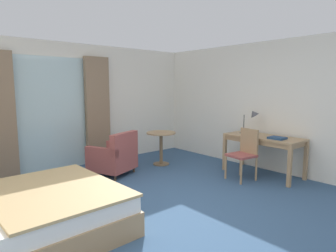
{
  "coord_description": "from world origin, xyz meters",
  "views": [
    {
      "loc": [
        -2.4,
        -2.84,
        1.65
      ],
      "look_at": [
        0.64,
        0.69,
        1.02
      ],
      "focal_mm": 31.32,
      "sensor_mm": 36.0,
      "label": 1
    }
  ],
  "objects_px": {
    "round_cafe_table": "(161,141)",
    "desk_lamp": "(252,116)",
    "bed": "(17,218)",
    "desk_chair": "(244,151)",
    "armchair_by_window": "(114,157)",
    "closed_book": "(277,138)",
    "writing_desk": "(263,141)"
  },
  "relations": [
    {
      "from": "round_cafe_table",
      "to": "desk_lamp",
      "type": "bearing_deg",
      "value": -53.67
    },
    {
      "from": "bed",
      "to": "round_cafe_table",
      "type": "distance_m",
      "value": 3.47
    },
    {
      "from": "bed",
      "to": "desk_chair",
      "type": "xyz_separation_m",
      "value": [
        3.65,
        -0.32,
        0.25
      ]
    },
    {
      "from": "round_cafe_table",
      "to": "bed",
      "type": "bearing_deg",
      "value": -155.88
    },
    {
      "from": "armchair_by_window",
      "to": "round_cafe_table",
      "type": "xyz_separation_m",
      "value": [
        1.13,
        -0.02,
        0.17
      ]
    },
    {
      "from": "closed_book",
      "to": "round_cafe_table",
      "type": "xyz_separation_m",
      "value": [
        -0.9,
        2.13,
        -0.24
      ]
    },
    {
      "from": "desk_lamp",
      "to": "round_cafe_table",
      "type": "distance_m",
      "value": 1.92
    },
    {
      "from": "writing_desk",
      "to": "desk_lamp",
      "type": "relative_size",
      "value": 2.8
    },
    {
      "from": "armchair_by_window",
      "to": "bed",
      "type": "bearing_deg",
      "value": -144.83
    },
    {
      "from": "writing_desk",
      "to": "closed_book",
      "type": "bearing_deg",
      "value": -105.79
    },
    {
      "from": "writing_desk",
      "to": "round_cafe_table",
      "type": "distance_m",
      "value": 2.06
    },
    {
      "from": "desk_lamp",
      "to": "writing_desk",
      "type": "bearing_deg",
      "value": -106.5
    },
    {
      "from": "writing_desk",
      "to": "round_cafe_table",
      "type": "height_order",
      "value": "writing_desk"
    },
    {
      "from": "bed",
      "to": "desk_chair",
      "type": "bearing_deg",
      "value": -5.02
    },
    {
      "from": "round_cafe_table",
      "to": "desk_chair",
      "type": "bearing_deg",
      "value": -73.98
    },
    {
      "from": "closed_book",
      "to": "round_cafe_table",
      "type": "distance_m",
      "value": 2.32
    },
    {
      "from": "closed_book",
      "to": "round_cafe_table",
      "type": "bearing_deg",
      "value": 112.07
    },
    {
      "from": "desk_chair",
      "to": "closed_book",
      "type": "distance_m",
      "value": 0.61
    },
    {
      "from": "bed",
      "to": "round_cafe_table",
      "type": "xyz_separation_m",
      "value": [
        3.15,
        1.41,
        0.25
      ]
    },
    {
      "from": "desk_lamp",
      "to": "closed_book",
      "type": "height_order",
      "value": "desk_lamp"
    },
    {
      "from": "desk_lamp",
      "to": "armchair_by_window",
      "type": "xyz_separation_m",
      "value": [
        -2.21,
        1.49,
        -0.75
      ]
    },
    {
      "from": "desk_chair",
      "to": "bed",
      "type": "bearing_deg",
      "value": 174.98
    },
    {
      "from": "writing_desk",
      "to": "round_cafe_table",
      "type": "bearing_deg",
      "value": 118.67
    },
    {
      "from": "writing_desk",
      "to": "closed_book",
      "type": "xyz_separation_m",
      "value": [
        -0.09,
        -0.32,
        0.11
      ]
    },
    {
      "from": "desk_lamp",
      "to": "closed_book",
      "type": "relative_size",
      "value": 1.86
    },
    {
      "from": "desk_chair",
      "to": "closed_book",
      "type": "relative_size",
      "value": 3.35
    },
    {
      "from": "desk_chair",
      "to": "armchair_by_window",
      "type": "height_order",
      "value": "desk_chair"
    },
    {
      "from": "desk_chair",
      "to": "round_cafe_table",
      "type": "bearing_deg",
      "value": 106.02
    },
    {
      "from": "bed",
      "to": "closed_book",
      "type": "xyz_separation_m",
      "value": [
        4.05,
        -0.71,
        0.5
      ]
    },
    {
      "from": "bed",
      "to": "writing_desk",
      "type": "bearing_deg",
      "value": -5.44
    },
    {
      "from": "closed_book",
      "to": "writing_desk",
      "type": "bearing_deg",
      "value": 73.39
    },
    {
      "from": "desk_lamp",
      "to": "armchair_by_window",
      "type": "relative_size",
      "value": 0.55
    }
  ]
}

